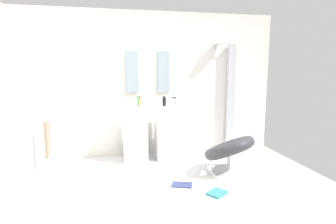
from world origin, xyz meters
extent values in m
cube|color=silver|center=(0.00, 0.00, -0.02)|extent=(4.80, 3.60, 0.04)
cube|color=silver|center=(0.00, 1.65, 1.30)|extent=(4.80, 0.10, 2.60)
cube|color=white|center=(-0.28, 1.26, 0.33)|extent=(0.40, 0.40, 0.66)
cylinder|color=white|center=(-0.28, 1.26, 0.81)|extent=(0.42, 0.42, 0.30)
cylinder|color=#B7BABF|center=(-0.28, 1.37, 1.01)|extent=(0.02, 0.02, 0.10)
cube|color=white|center=(0.28, 1.26, 0.33)|extent=(0.40, 0.40, 0.66)
cylinder|color=white|center=(0.28, 1.26, 0.81)|extent=(0.42, 0.42, 0.30)
cylinder|color=#B7BABF|center=(0.28, 1.37, 1.01)|extent=(0.02, 0.02, 0.10)
cube|color=#8C9EA8|center=(-0.28, 1.58, 1.53)|extent=(0.22, 0.03, 0.74)
cube|color=#8C9EA8|center=(0.28, 1.58, 1.53)|extent=(0.22, 0.03, 0.74)
cube|color=#B7BABF|center=(1.59, 1.53, 1.02)|extent=(0.14, 0.08, 2.05)
cylinder|color=#B7BABF|center=(1.44, 1.51, 2.03)|extent=(0.30, 0.02, 0.02)
cylinder|color=#B7BABF|center=(1.29, 1.48, 2.03)|extent=(0.24, 0.24, 0.02)
cube|color=#B7BABF|center=(1.05, 0.34, 0.03)|extent=(0.56, 0.50, 0.06)
cylinder|color=#B7BABF|center=(1.05, 0.34, 0.20)|extent=(0.05, 0.05, 0.34)
torus|color=#333338|center=(1.05, 0.34, 0.40)|extent=(1.10, 1.10, 0.49)
cylinder|color=#B7BABF|center=(-1.71, 0.46, 0.47)|extent=(0.03, 0.03, 0.95)
cylinder|color=#B7BABF|center=(-1.53, 0.46, 0.90)|extent=(0.36, 0.02, 0.02)
cube|color=gray|center=(-1.53, 0.46, 0.65)|extent=(0.04, 0.22, 0.50)
cube|color=white|center=(0.52, -0.17, 0.01)|extent=(1.27, 0.88, 0.01)
cube|color=navy|center=(0.24, 0.04, 0.02)|extent=(0.32, 0.27, 0.02)
cube|color=teal|center=(0.61, -0.32, 0.03)|extent=(0.31, 0.29, 0.03)
cylinder|color=white|center=(0.50, -0.11, 0.05)|extent=(0.09, 0.09, 0.09)
cylinder|color=#59996B|center=(-0.24, 1.11, 1.04)|extent=(0.04, 0.04, 0.16)
cylinder|color=black|center=(-0.24, 1.11, 1.13)|extent=(0.02, 0.02, 0.02)
cylinder|color=#99999E|center=(0.40, 1.16, 1.02)|extent=(0.06, 0.06, 0.13)
cylinder|color=black|center=(0.40, 1.16, 1.10)|extent=(0.03, 0.03, 0.02)
cylinder|color=white|center=(-0.17, 1.36, 1.03)|extent=(0.04, 0.04, 0.14)
cylinder|color=black|center=(-0.17, 1.36, 1.11)|extent=(0.02, 0.02, 0.02)
cylinder|color=black|center=(0.21, 1.16, 1.03)|extent=(0.06, 0.06, 0.15)
cylinder|color=black|center=(0.21, 1.16, 1.12)|extent=(0.03, 0.03, 0.02)
cylinder|color=#C68C38|center=(-0.19, 1.30, 1.02)|extent=(0.06, 0.06, 0.13)
cylinder|color=black|center=(-0.19, 1.30, 1.10)|extent=(0.03, 0.03, 0.02)
cylinder|color=silver|center=(0.36, 1.14, 1.02)|extent=(0.04, 0.04, 0.13)
cylinder|color=black|center=(0.36, 1.14, 1.09)|extent=(0.02, 0.02, 0.02)
camera|label=1|loc=(-0.68, -3.40, 1.59)|focal=29.44mm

